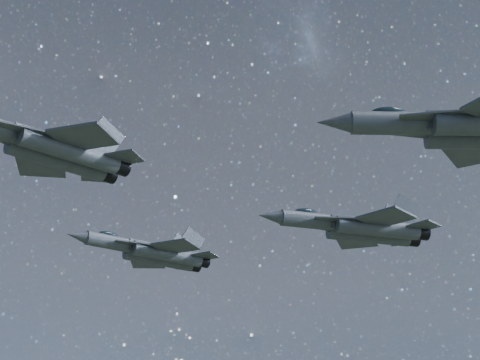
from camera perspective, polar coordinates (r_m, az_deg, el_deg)
name	(u,v)px	position (r m, az deg, el deg)	size (l,w,h in m)	color
jet_lead	(48,147)	(68.83, -13.52, 2.32)	(19.03, 12.88, 4.79)	#393E47
jet_left	(152,252)	(91.05, -6.27, -5.12)	(17.85, 12.38, 4.48)	#393E47
jet_right	(472,127)	(61.70, 16.18, 3.63)	(19.69, 12.98, 5.04)	#393E47
jet_slot	(360,228)	(86.13, 8.50, -3.37)	(19.63, 13.63, 4.93)	#393E47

